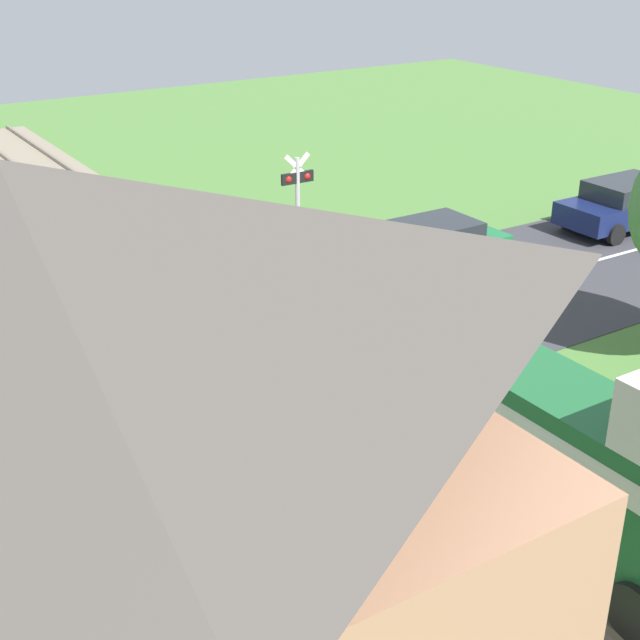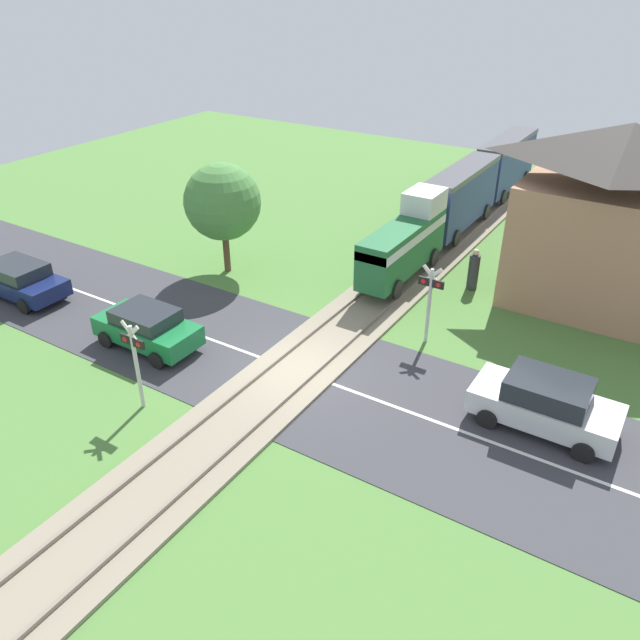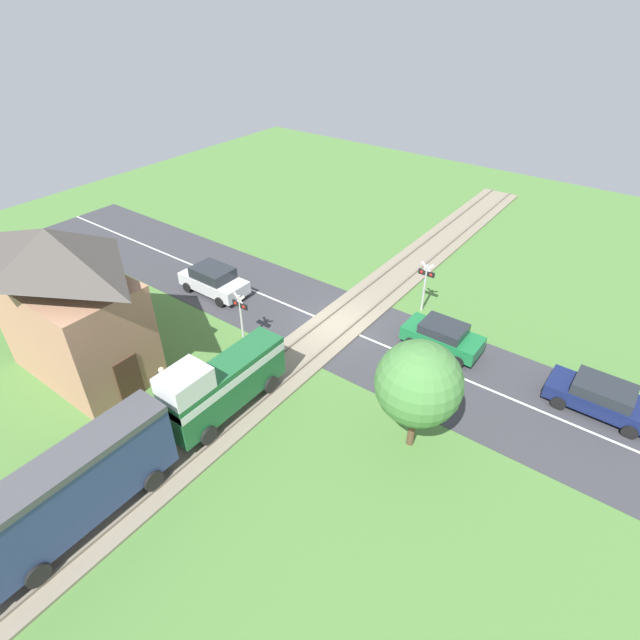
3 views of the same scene
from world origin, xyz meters
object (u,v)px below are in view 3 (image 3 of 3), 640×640
Objects in this scene: car_behind_queue at (601,397)px; station_building at (70,307)px; car_near_crossing at (442,336)px; car_far_side at (214,280)px; crossing_signal_west_approach at (425,280)px; train at (60,500)px; pedestrian_by_station at (165,385)px; crossing_signal_east_approach at (241,312)px.

car_behind_queue is 0.59× the size of station_building.
car_far_side is at bearing 12.80° from car_near_crossing.
crossing_signal_west_approach is at bearing -15.16° from car_behind_queue.
train is 4.66× the size of car_behind_queue.
pedestrian_by_station is (2.73, -5.94, -1.09)m from train.
train reaches higher than car_near_crossing.
car_far_side is at bearing -56.82° from pedestrian_by_station.
crossing_signal_west_approach and crossing_signal_east_approach have the same top height.
station_building is at bearing 10.39° from pedestrian_by_station.
station_building reaches higher than car_behind_queue.
station_building is at bearing 41.76° from car_near_crossing.
car_behind_queue is (-19.73, -2.88, -0.08)m from car_far_side.
train is 11.06× the size of pedestrian_by_station.
car_near_crossing is 13.00m from car_far_side.
car_far_side is 8.76m from pedestrian_by_station.
pedestrian_by_station is at bearing 52.36° from car_near_crossing.
station_building is at bearing 29.62° from car_behind_queue.
pedestrian_by_station is at bearing -65.33° from train.
crossing_signal_west_approach is 1.67× the size of pedestrian_by_station.
crossing_signal_east_approach is at bearing 151.62° from car_far_side.
station_building is (4.39, 5.62, 1.54)m from crossing_signal_east_approach.
car_near_crossing is 0.53× the size of station_building.
crossing_signal_east_approach is at bearing -75.26° from train.
car_behind_queue is 2.38× the size of pedestrian_by_station.
train is at bearing 52.95° from car_behind_queue.
car_far_side is at bearing -87.81° from station_building.
train is 18.91m from crossing_signal_west_approach.
crossing_signal_east_approach is (5.65, 7.96, 0.00)m from crossing_signal_west_approach.
car_behind_queue is at bearing 164.84° from crossing_signal_west_approach.
pedestrian_by_station is at bearing 91.13° from crossing_signal_east_approach.
pedestrian_by_station is at bearing 123.18° from car_far_side.
pedestrian_by_station reaches higher than car_behind_queue.
crossing_signal_west_approach is (2.32, -2.54, 1.11)m from car_near_crossing.
station_building is (7.21, -5.12, 1.53)m from train.
car_behind_queue is 16.01m from crossing_signal_east_approach.
car_near_crossing is at bearing -145.80° from crossing_signal_east_approach.
car_behind_queue is at bearing -150.38° from station_building.
car_far_side is 11.73m from crossing_signal_west_approach.
car_far_side is 1.39× the size of crossing_signal_west_approach.
crossing_signal_west_approach is at bearing -152.36° from car_far_side.
pedestrian_by_station is at bearing 34.38° from car_behind_queue.
crossing_signal_east_approach is 0.41× the size of station_building.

